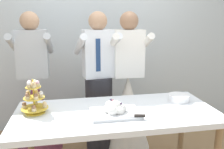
# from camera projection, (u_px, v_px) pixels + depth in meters

# --- Properties ---
(rear_wall) EXTENTS (5.20, 0.10, 2.90)m
(rear_wall) POSITION_uv_depth(u_px,v_px,m) (97.00, 28.00, 3.29)
(rear_wall) COLOR silver
(rear_wall) RESTS_ON ground_plane
(dessert_table) EXTENTS (1.80, 0.80, 0.78)m
(dessert_table) POSITION_uv_depth(u_px,v_px,m) (117.00, 118.00, 2.09)
(dessert_table) COLOR silver
(dessert_table) RESTS_ON ground_plane
(cupcake_stand) EXTENTS (0.23, 0.23, 0.31)m
(cupcake_stand) POSITION_uv_depth(u_px,v_px,m) (34.00, 99.00, 2.00)
(cupcake_stand) COLOR gold
(cupcake_stand) RESTS_ON dessert_table
(main_cake_tray) EXTENTS (0.43, 0.32, 0.12)m
(main_cake_tray) POSITION_uv_depth(u_px,v_px,m) (115.00, 110.00, 1.99)
(main_cake_tray) COLOR silver
(main_cake_tray) RESTS_ON dessert_table
(plate_stack) EXTENTS (0.21, 0.21, 0.07)m
(plate_stack) POSITION_uv_depth(u_px,v_px,m) (179.00, 98.00, 2.31)
(plate_stack) COLOR white
(plate_stack) RESTS_ON dessert_table
(person_groom) EXTENTS (0.52, 0.54, 1.66)m
(person_groom) POSITION_uv_depth(u_px,v_px,m) (99.00, 91.00, 2.73)
(person_groom) COLOR #232328
(person_groom) RESTS_ON ground_plane
(person_bride) EXTENTS (0.56, 0.56, 1.66)m
(person_bride) POSITION_uv_depth(u_px,v_px,m) (128.00, 103.00, 2.80)
(person_bride) COLOR white
(person_bride) RESTS_ON ground_plane
(person_guest) EXTENTS (0.56, 0.56, 1.66)m
(person_guest) POSITION_uv_depth(u_px,v_px,m) (36.00, 104.00, 2.76)
(person_guest) COLOR brown
(person_guest) RESTS_ON ground_plane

